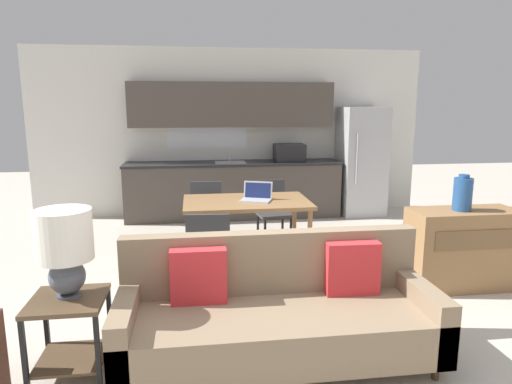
{
  "coord_description": "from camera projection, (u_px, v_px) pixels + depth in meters",
  "views": [
    {
      "loc": [
        -0.64,
        -2.93,
        1.82
      ],
      "look_at": [
        -0.02,
        1.5,
        0.95
      ],
      "focal_mm": 32.0,
      "sensor_mm": 36.0,
      "label": 1
    }
  ],
  "objects": [
    {
      "name": "dining_chair_far_right",
      "position": [
        273.0,
        209.0,
        5.88
      ],
      "size": [
        0.47,
        0.47,
        0.84
      ],
      "rotation": [
        0.0,
        0.0,
        0.12
      ],
      "color": "#38383D",
      "rests_on": "ground_plane"
    },
    {
      "name": "side_table",
      "position": [
        69.0,
        324.0,
        3.05
      ],
      "size": [
        0.48,
        0.48,
        0.55
      ],
      "color": "brown",
      "rests_on": "ground_plane"
    },
    {
      "name": "refrigerator",
      "position": [
        361.0,
        161.0,
        7.52
      ],
      "size": [
        0.69,
        0.72,
        1.76
      ],
      "color": "#B7BABC",
      "rests_on": "ground_plane"
    },
    {
      "name": "laptop",
      "position": [
        257.0,
        196.0,
        5.01
      ],
      "size": [
        0.39,
        0.35,
        0.2
      ],
      "rotation": [
        0.0,
        0.0,
        -0.36
      ],
      "color": "#B7BABC",
      "rests_on": "dining_table"
    },
    {
      "name": "table_lamp",
      "position": [
        65.0,
        245.0,
        2.98
      ],
      "size": [
        0.37,
        0.37,
        0.59
      ],
      "color": "#4C515B",
      "rests_on": "side_table"
    },
    {
      "name": "kitchen_counter",
      "position": [
        234.0,
        165.0,
        7.33
      ],
      "size": [
        3.44,
        0.65,
        2.15
      ],
      "color": "#4C443D",
      "rests_on": "ground_plane"
    },
    {
      "name": "dining_chair_near_left",
      "position": [
        209.0,
        249.0,
        4.28
      ],
      "size": [
        0.45,
        0.45,
        0.84
      ],
      "rotation": [
        0.0,
        0.0,
        3.06
      ],
      "color": "#38383D",
      "rests_on": "ground_plane"
    },
    {
      "name": "dining_table",
      "position": [
        246.0,
        207.0,
        5.02
      ],
      "size": [
        1.37,
        0.86,
        0.77
      ],
      "color": "olive",
      "rests_on": "ground_plane"
    },
    {
      "name": "wall_back",
      "position": [
        231.0,
        132.0,
        7.52
      ],
      "size": [
        6.4,
        0.07,
        2.7
      ],
      "color": "silver",
      "rests_on": "ground_plane"
    },
    {
      "name": "vase",
      "position": [
        463.0,
        194.0,
        4.42
      ],
      "size": [
        0.18,
        0.18,
        0.35
      ],
      "color": "#234C84",
      "rests_on": "credenza"
    },
    {
      "name": "credenza",
      "position": [
        462.0,
        249.0,
        4.54
      ],
      "size": [
        1.06,
        0.46,
        0.79
      ],
      "color": "olive",
      "rests_on": "ground_plane"
    },
    {
      "name": "ground_plane",
      "position": [
        287.0,
        361.0,
        3.28
      ],
      "size": [
        20.0,
        20.0,
        0.0
      ],
      "primitive_type": "plane",
      "color": "beige"
    },
    {
      "name": "dining_chair_far_left",
      "position": [
        206.0,
        211.0,
        5.75
      ],
      "size": [
        0.47,
        0.47,
        0.84
      ],
      "rotation": [
        0.0,
        0.0,
        -0.11
      ],
      "color": "#38383D",
      "rests_on": "ground_plane"
    },
    {
      "name": "couch",
      "position": [
        277.0,
        314.0,
        3.27
      ],
      "size": [
        2.22,
        0.8,
        0.88
      ],
      "color": "#3D2D1E",
      "rests_on": "ground_plane"
    }
  ]
}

